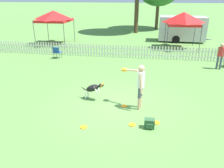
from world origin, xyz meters
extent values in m
plane|color=#5B8C42|center=(0.00, 0.00, 0.00)|extent=(240.00, 240.00, 0.00)
cylinder|color=tan|center=(0.86, -0.32, 0.24)|extent=(0.11, 0.11, 0.49)
cylinder|color=#474C5B|center=(0.86, -0.32, 0.69)|extent=(0.12, 0.12, 0.40)
cylinder|color=tan|center=(0.91, -0.13, 0.24)|extent=(0.11, 0.11, 0.49)
cylinder|color=#474C5B|center=(0.91, -0.13, 0.69)|extent=(0.12, 0.12, 0.40)
cylinder|color=white|center=(0.89, -0.22, 1.19)|extent=(0.34, 0.34, 0.61)
sphere|color=tan|center=(0.89, -0.22, 1.62)|extent=(0.24, 0.24, 0.24)
cylinder|color=tan|center=(0.89, -0.44, 1.10)|extent=(0.20, 0.21, 0.74)
cylinder|color=tan|center=(0.58, 0.06, 1.43)|extent=(0.73, 0.32, 0.14)
cylinder|color=orange|center=(0.23, 0.18, 1.37)|extent=(0.23, 0.23, 0.02)
cylinder|color=orange|center=(0.23, 0.18, 1.40)|extent=(0.23, 0.23, 0.02)
cylinder|color=orange|center=(0.23, 0.18, 1.42)|extent=(0.23, 0.23, 0.02)
ellipsoid|color=black|center=(-1.07, 0.23, 0.51)|extent=(0.72, 0.44, 0.50)
ellipsoid|color=white|center=(-1.07, 0.23, 0.46)|extent=(0.38, 0.24, 0.24)
sphere|color=black|center=(-0.72, 0.15, 0.68)|extent=(0.16, 0.16, 0.16)
cone|color=black|center=(-0.64, 0.13, 0.72)|extent=(0.16, 0.12, 0.13)
cylinder|color=orange|center=(-0.64, 0.13, 0.72)|extent=(0.17, 0.25, 0.22)
cone|color=black|center=(-0.73, 0.20, 0.75)|extent=(0.05, 0.05, 0.07)
cone|color=black|center=(-0.75, 0.11, 0.75)|extent=(0.05, 0.05, 0.07)
cylinder|color=white|center=(-1.32, 0.40, 0.19)|extent=(0.06, 0.06, 0.39)
cylinder|color=white|center=(-1.37, 0.20, 0.19)|extent=(0.06, 0.06, 0.39)
cylinder|color=white|center=(-0.86, 0.28, 0.50)|extent=(0.19, 0.09, 0.30)
cylinder|color=white|center=(-0.91, 0.10, 0.50)|extent=(0.19, 0.09, 0.30)
cone|color=black|center=(-1.51, 0.33, 0.43)|extent=(0.31, 0.13, 0.21)
cylinder|color=orange|center=(0.29, -0.17, 0.01)|extent=(0.23, 0.23, 0.02)
cylinder|color=orange|center=(1.51, -1.20, 0.01)|extent=(0.23, 0.23, 0.02)
cylinder|color=orange|center=(-0.88, -1.86, 0.01)|extent=(0.23, 0.23, 0.02)
cylinder|color=orange|center=(0.70, -1.46, 0.01)|extent=(0.23, 0.23, 0.02)
cube|color=#2D5633|center=(1.26, -1.53, 0.17)|extent=(0.33, 0.22, 0.33)
cube|color=#2D5633|center=(1.26, -1.66, 0.13)|extent=(0.23, 0.04, 0.17)
cube|color=silver|center=(0.00, 6.91, 0.27)|extent=(22.77, 0.04, 0.06)
cube|color=silver|center=(0.00, 6.91, 0.64)|extent=(22.77, 0.04, 0.06)
cube|color=silver|center=(-9.91, 6.91, 0.45)|extent=(0.09, 0.02, 0.89)
cube|color=silver|center=(-9.72, 6.91, 0.45)|extent=(0.09, 0.02, 0.89)
cube|color=silver|center=(-9.52, 6.91, 0.45)|extent=(0.09, 0.02, 0.89)
cube|color=silver|center=(-9.32, 6.91, 0.45)|extent=(0.09, 0.02, 0.89)
cube|color=silver|center=(-9.13, 6.91, 0.45)|extent=(0.09, 0.02, 0.89)
cube|color=silver|center=(-8.93, 6.91, 0.45)|extent=(0.09, 0.02, 0.89)
cube|color=silver|center=(-8.74, 6.91, 0.45)|extent=(0.09, 0.02, 0.89)
cube|color=silver|center=(-8.54, 6.91, 0.45)|extent=(0.09, 0.02, 0.89)
cube|color=silver|center=(-8.34, 6.91, 0.45)|extent=(0.09, 0.02, 0.89)
cube|color=silver|center=(-8.15, 6.91, 0.45)|extent=(0.09, 0.02, 0.89)
cube|color=silver|center=(-7.95, 6.91, 0.45)|extent=(0.09, 0.02, 0.89)
cube|color=silver|center=(-7.75, 6.91, 0.45)|extent=(0.09, 0.02, 0.89)
cube|color=silver|center=(-7.56, 6.91, 0.45)|extent=(0.09, 0.02, 0.89)
cube|color=silver|center=(-7.36, 6.91, 0.45)|extent=(0.09, 0.02, 0.89)
cube|color=silver|center=(-7.16, 6.91, 0.45)|extent=(0.09, 0.02, 0.89)
cube|color=silver|center=(-6.97, 6.91, 0.45)|extent=(0.09, 0.02, 0.89)
cube|color=silver|center=(-6.77, 6.91, 0.45)|extent=(0.09, 0.02, 0.89)
cube|color=silver|center=(-6.58, 6.91, 0.45)|extent=(0.09, 0.02, 0.89)
cube|color=silver|center=(-6.38, 6.91, 0.45)|extent=(0.09, 0.02, 0.89)
cube|color=silver|center=(-6.18, 6.91, 0.45)|extent=(0.09, 0.02, 0.89)
cube|color=silver|center=(-5.99, 6.91, 0.45)|extent=(0.09, 0.02, 0.89)
cube|color=silver|center=(-5.79, 6.91, 0.45)|extent=(0.09, 0.02, 0.89)
cube|color=silver|center=(-5.59, 6.91, 0.45)|extent=(0.09, 0.02, 0.89)
cube|color=silver|center=(-5.40, 6.91, 0.45)|extent=(0.09, 0.02, 0.89)
cube|color=silver|center=(-5.20, 6.91, 0.45)|extent=(0.09, 0.02, 0.89)
cube|color=silver|center=(-5.01, 6.91, 0.45)|extent=(0.09, 0.02, 0.89)
cube|color=silver|center=(-4.81, 6.91, 0.45)|extent=(0.09, 0.02, 0.89)
cube|color=silver|center=(-4.61, 6.91, 0.45)|extent=(0.09, 0.02, 0.89)
cube|color=silver|center=(-4.42, 6.91, 0.45)|extent=(0.09, 0.02, 0.89)
cube|color=silver|center=(-4.22, 6.91, 0.45)|extent=(0.09, 0.02, 0.89)
cube|color=silver|center=(-4.02, 6.91, 0.45)|extent=(0.09, 0.02, 0.89)
cube|color=silver|center=(-3.83, 6.91, 0.45)|extent=(0.09, 0.02, 0.89)
cube|color=silver|center=(-3.63, 6.91, 0.45)|extent=(0.09, 0.02, 0.89)
cube|color=silver|center=(-3.44, 6.91, 0.45)|extent=(0.09, 0.02, 0.89)
cube|color=silver|center=(-3.24, 6.91, 0.45)|extent=(0.09, 0.02, 0.89)
cube|color=silver|center=(-3.04, 6.91, 0.45)|extent=(0.09, 0.02, 0.89)
cube|color=silver|center=(-2.85, 6.91, 0.45)|extent=(0.09, 0.02, 0.89)
cube|color=silver|center=(-2.65, 6.91, 0.45)|extent=(0.09, 0.02, 0.89)
cube|color=silver|center=(-2.45, 6.91, 0.45)|extent=(0.09, 0.02, 0.89)
cube|color=silver|center=(-2.26, 6.91, 0.45)|extent=(0.09, 0.02, 0.89)
cube|color=silver|center=(-2.06, 6.91, 0.45)|extent=(0.09, 0.02, 0.89)
cube|color=silver|center=(-1.86, 6.91, 0.45)|extent=(0.09, 0.02, 0.89)
cube|color=silver|center=(-1.67, 6.91, 0.45)|extent=(0.09, 0.02, 0.89)
cube|color=silver|center=(-1.47, 6.91, 0.45)|extent=(0.09, 0.02, 0.89)
cube|color=silver|center=(-1.28, 6.91, 0.45)|extent=(0.09, 0.02, 0.89)
cube|color=silver|center=(-1.08, 6.91, 0.45)|extent=(0.09, 0.02, 0.89)
cube|color=silver|center=(-0.88, 6.91, 0.45)|extent=(0.09, 0.02, 0.89)
cube|color=silver|center=(-0.69, 6.91, 0.45)|extent=(0.09, 0.02, 0.89)
cube|color=silver|center=(-0.49, 6.91, 0.45)|extent=(0.09, 0.02, 0.89)
cube|color=silver|center=(-0.29, 6.91, 0.45)|extent=(0.09, 0.02, 0.89)
cube|color=silver|center=(-0.10, 6.91, 0.45)|extent=(0.09, 0.02, 0.89)
cube|color=silver|center=(0.10, 6.91, 0.45)|extent=(0.09, 0.02, 0.89)
cube|color=silver|center=(0.29, 6.91, 0.45)|extent=(0.09, 0.02, 0.89)
cube|color=silver|center=(0.49, 6.91, 0.45)|extent=(0.09, 0.02, 0.89)
cube|color=silver|center=(0.69, 6.91, 0.45)|extent=(0.09, 0.02, 0.89)
cube|color=silver|center=(0.88, 6.91, 0.45)|extent=(0.09, 0.02, 0.89)
cube|color=silver|center=(1.08, 6.91, 0.45)|extent=(0.09, 0.02, 0.89)
cube|color=silver|center=(1.28, 6.91, 0.45)|extent=(0.09, 0.02, 0.89)
cube|color=silver|center=(1.47, 6.91, 0.45)|extent=(0.09, 0.02, 0.89)
cube|color=silver|center=(1.67, 6.91, 0.45)|extent=(0.09, 0.02, 0.89)
cube|color=silver|center=(1.86, 6.91, 0.45)|extent=(0.09, 0.02, 0.89)
cube|color=silver|center=(2.06, 6.91, 0.45)|extent=(0.09, 0.02, 0.89)
cube|color=silver|center=(2.26, 6.91, 0.45)|extent=(0.09, 0.02, 0.89)
cube|color=silver|center=(2.45, 6.91, 0.45)|extent=(0.09, 0.02, 0.89)
cube|color=silver|center=(2.65, 6.91, 0.45)|extent=(0.09, 0.02, 0.89)
cube|color=silver|center=(2.85, 6.91, 0.45)|extent=(0.09, 0.02, 0.89)
cube|color=silver|center=(3.04, 6.91, 0.45)|extent=(0.09, 0.02, 0.89)
cube|color=silver|center=(3.24, 6.91, 0.45)|extent=(0.09, 0.02, 0.89)
cube|color=silver|center=(3.44, 6.91, 0.45)|extent=(0.09, 0.02, 0.89)
cube|color=silver|center=(3.63, 6.91, 0.45)|extent=(0.09, 0.02, 0.89)
cube|color=silver|center=(3.83, 6.91, 0.45)|extent=(0.09, 0.02, 0.89)
cube|color=silver|center=(4.02, 6.91, 0.45)|extent=(0.09, 0.02, 0.89)
cube|color=silver|center=(4.22, 6.91, 0.45)|extent=(0.09, 0.02, 0.89)
cube|color=silver|center=(4.42, 6.91, 0.45)|extent=(0.09, 0.02, 0.89)
cube|color=silver|center=(4.61, 6.91, 0.45)|extent=(0.09, 0.02, 0.89)
cube|color=silver|center=(4.81, 6.91, 0.45)|extent=(0.09, 0.02, 0.89)
cube|color=silver|center=(5.01, 6.91, 0.45)|extent=(0.09, 0.02, 0.89)
cube|color=silver|center=(5.20, 6.91, 0.45)|extent=(0.09, 0.02, 0.89)
cube|color=silver|center=(5.40, 6.91, 0.45)|extent=(0.09, 0.02, 0.89)
cube|color=silver|center=(5.59, 6.91, 0.45)|extent=(0.09, 0.02, 0.89)
cube|color=silver|center=(5.79, 6.91, 0.45)|extent=(0.09, 0.02, 0.89)
cube|color=silver|center=(5.99, 6.91, 0.45)|extent=(0.09, 0.02, 0.89)
cylinder|color=#333338|center=(5.73, 6.03, 0.23)|extent=(0.02, 0.02, 0.47)
cylinder|color=#333338|center=(-4.83, 6.32, 0.20)|extent=(0.02, 0.02, 0.41)
cylinder|color=#333338|center=(-5.22, 6.33, 0.20)|extent=(0.02, 0.02, 0.41)
cylinder|color=#333338|center=(-4.84, 5.93, 0.20)|extent=(0.02, 0.02, 0.41)
cylinder|color=#333338|center=(-5.23, 5.94, 0.20)|extent=(0.02, 0.02, 0.41)
cube|color=#1E4799|center=(-5.03, 6.13, 0.41)|extent=(0.48, 0.48, 0.03)
cube|color=#1E4799|center=(-5.04, 5.93, 0.60)|extent=(0.46, 0.10, 0.39)
cylinder|color=#333338|center=(2.50, 9.32, 1.02)|extent=(0.04, 0.04, 2.04)
cylinder|color=#333338|center=(4.91, 9.32, 1.02)|extent=(0.04, 0.04, 2.04)
cylinder|color=#333338|center=(2.50, 11.73, 1.02)|extent=(0.04, 0.04, 2.04)
cylinder|color=#333338|center=(4.91, 11.73, 1.02)|extent=(0.04, 0.04, 2.04)
cube|color=red|center=(3.70, 10.52, 1.94)|extent=(2.41, 2.41, 0.20)
pyramid|color=red|center=(3.70, 10.52, 2.44)|extent=(2.41, 2.41, 0.81)
cylinder|color=#333338|center=(-8.20, 9.15, 1.07)|extent=(0.04, 0.04, 2.13)
cylinder|color=#333338|center=(-5.64, 9.15, 1.07)|extent=(0.04, 0.04, 2.13)
cylinder|color=#333338|center=(-8.20, 11.72, 1.07)|extent=(0.04, 0.04, 2.13)
cylinder|color=#333338|center=(-5.64, 11.72, 1.07)|extent=(0.04, 0.04, 2.13)
cube|color=red|center=(-6.92, 10.43, 2.03)|extent=(2.57, 2.57, 0.20)
pyramid|color=red|center=(-6.92, 10.43, 2.49)|extent=(2.57, 2.57, 0.71)
cylinder|color=#474C5B|center=(5.33, 5.33, 0.39)|extent=(0.11, 0.11, 0.78)
cylinder|color=#474C5B|center=(5.17, 5.40, 0.39)|extent=(0.11, 0.11, 0.78)
cylinder|color=red|center=(5.25, 5.36, 1.04)|extent=(0.27, 0.27, 0.53)
sphere|color=tan|center=(5.25, 5.36, 1.42)|extent=(0.21, 0.21, 0.21)
cylinder|color=tan|center=(5.41, 5.30, 1.03)|extent=(0.08, 0.08, 0.55)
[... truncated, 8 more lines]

